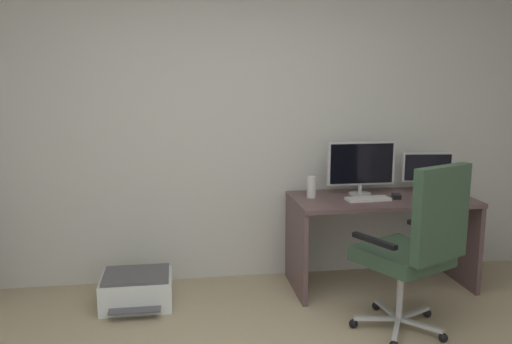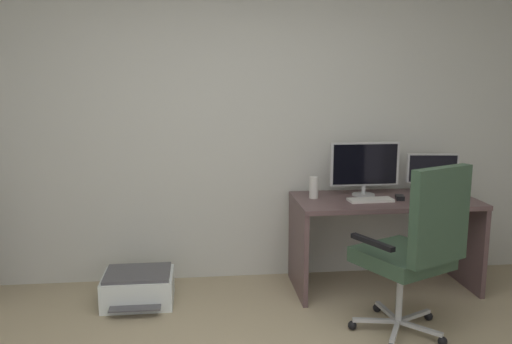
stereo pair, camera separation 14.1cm
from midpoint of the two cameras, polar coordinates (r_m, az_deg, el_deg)
wall_back at (r=4.30m, az=-4.62°, el=5.76°), size 5.51×0.10×2.66m
desk at (r=4.29m, az=12.43°, el=-5.24°), size 1.40×0.67×0.73m
monitor_main at (r=4.26m, az=10.39°, el=0.75°), size 0.55×0.18×0.43m
monitor_secondary at (r=4.48m, az=17.20°, el=0.24°), size 0.41×0.18×0.33m
keyboard at (r=4.12m, az=11.08°, el=-2.88°), size 0.35×0.15×0.02m
computer_mouse at (r=4.23m, az=14.06°, el=-2.57°), size 0.08×0.11×0.03m
desktop_speaker at (r=4.13m, az=5.06°, el=-1.63°), size 0.07×0.07×0.17m
office_chair at (r=3.49m, az=15.88°, el=-7.48°), size 0.67×0.71×1.15m
printer at (r=4.08m, az=-13.78°, el=-12.27°), size 0.51×0.49×0.24m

